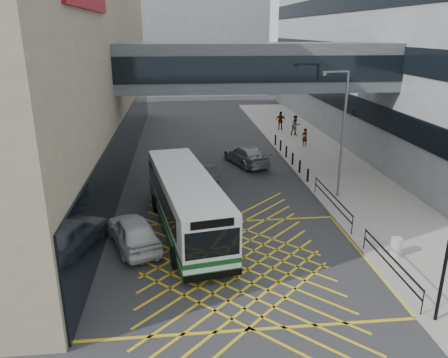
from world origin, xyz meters
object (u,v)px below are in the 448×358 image
object	(u,v)px
bus	(186,201)
street_lamp	(341,127)
pedestrian_a	(305,137)
pedestrian_c	(281,121)
pedestrian_b	(296,126)
litter_bin	(396,247)
car_dark	(206,175)
car_white	(133,231)
car_silver	(246,155)

from	to	relation	value
bus	street_lamp	distance (m)	10.19
pedestrian_a	pedestrian_c	world-z (taller)	pedestrian_c
pedestrian_b	litter_bin	bearing A→B (deg)	-105.52
car_dark	bus	bearing A→B (deg)	80.03
bus	pedestrian_b	bearing A→B (deg)	51.17
car_white	pedestrian_a	world-z (taller)	pedestrian_a
car_dark	pedestrian_a	distance (m)	12.70
car_dark	street_lamp	xyz separation A→B (m)	(7.65, -3.43, 3.74)
car_dark	car_silver	xyz separation A→B (m)	(3.36, 4.27, 0.08)
bus	pedestrian_c	world-z (taller)	bus
car_dark	litter_bin	bearing A→B (deg)	127.36
car_silver	litter_bin	distance (m)	15.84
litter_bin	pedestrian_c	size ratio (longest dim) A/B	0.46
bus	car_silver	size ratio (longest dim) A/B	2.22
litter_bin	pedestrian_b	xyz separation A→B (m)	(1.67, 23.73, 0.53)
bus	pedestrian_b	size ratio (longest dim) A/B	5.67
bus	car_white	bearing A→B (deg)	-159.25
litter_bin	pedestrian_c	bearing A→B (deg)	88.19
bus	pedestrian_c	bearing A→B (deg)	55.87
car_dark	pedestrian_b	distance (m)	15.89
street_lamp	pedestrian_b	xyz separation A→B (m)	(1.78, 16.22, -3.30)
bus	litter_bin	xyz separation A→B (m)	(9.24, -3.97, -1.01)
bus	pedestrian_b	distance (m)	22.57
car_white	car_dark	size ratio (longest dim) A/B	1.12
car_silver	pedestrian_b	world-z (taller)	pedestrian_b
bus	street_lamp	bearing A→B (deg)	11.27
car_white	pedestrian_c	world-z (taller)	pedestrian_c
car_silver	pedestrian_c	world-z (taller)	pedestrian_c
pedestrian_a	pedestrian_b	distance (m)	4.02
car_white	pedestrian_b	world-z (taller)	pedestrian_b
car_silver	bus	bearing A→B (deg)	49.13
car_silver	pedestrian_a	distance (m)	7.36
street_lamp	pedestrian_c	world-z (taller)	street_lamp
litter_bin	pedestrian_b	distance (m)	23.79
car_dark	street_lamp	world-z (taller)	street_lamp
car_white	litter_bin	bearing A→B (deg)	147.94
bus	pedestrian_b	xyz separation A→B (m)	(10.91, 19.75, -0.48)
pedestrian_c	car_dark	bearing A→B (deg)	75.85
litter_bin	car_silver	bearing A→B (deg)	106.10
car_white	car_dark	distance (m)	9.37
car_silver	pedestrian_c	xyz separation A→B (m)	(5.22, 11.15, 0.32)
bus	pedestrian_a	bearing A→B (deg)	45.97
street_lamp	pedestrian_b	size ratio (longest dim) A/B	3.88
street_lamp	pedestrian_c	xyz separation A→B (m)	(0.94, 18.85, -3.33)
car_dark	car_silver	size ratio (longest dim) A/B	0.89
bus	car_silver	world-z (taller)	bus
car_silver	car_white	bearing A→B (deg)	42.38
bus	car_silver	distance (m)	12.27
car_dark	car_white	bearing A→B (deg)	66.69
bus	car_dark	size ratio (longest dim) A/B	2.49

